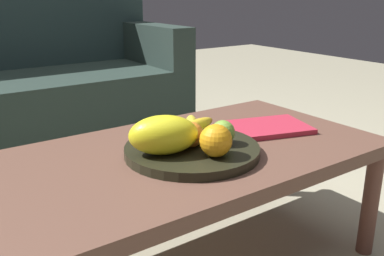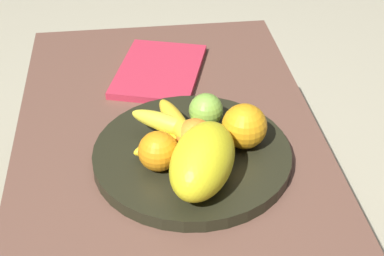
# 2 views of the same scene
# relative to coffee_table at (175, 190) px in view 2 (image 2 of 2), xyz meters

# --- Properties ---
(coffee_table) EXTENTS (1.19, 0.60, 0.38)m
(coffee_table) POSITION_rel_coffee_table_xyz_m (0.00, 0.00, 0.00)
(coffee_table) COLOR brown
(coffee_table) RESTS_ON ground_plane
(fruit_bowl) EXTENTS (0.36, 0.36, 0.03)m
(fruit_bowl) POSITION_rel_coffee_table_xyz_m (0.03, -0.04, 0.05)
(fruit_bowl) COLOR black
(fruit_bowl) RESTS_ON coffee_table
(melon_large_front) EXTENTS (0.20, 0.16, 0.10)m
(melon_large_front) POSITION_rel_coffee_table_xyz_m (-0.06, -0.04, 0.12)
(melon_large_front) COLOR yellow
(melon_large_front) RESTS_ON fruit_bowl
(orange_front) EXTENTS (0.08, 0.08, 0.08)m
(orange_front) POSITION_rel_coffee_table_xyz_m (0.04, -0.13, 0.11)
(orange_front) COLOR orange
(orange_front) RESTS_ON fruit_bowl
(orange_left) EXTENTS (0.07, 0.07, 0.07)m
(orange_left) POSITION_rel_coffee_table_xyz_m (0.03, -0.04, 0.10)
(orange_left) COLOR orange
(orange_left) RESTS_ON fruit_bowl
(orange_right) EXTENTS (0.07, 0.07, 0.07)m
(orange_right) POSITION_rel_coffee_table_xyz_m (-0.01, 0.03, 0.10)
(orange_right) COLOR orange
(orange_right) RESTS_ON fruit_bowl
(apple_front) EXTENTS (0.07, 0.07, 0.07)m
(apple_front) POSITION_rel_coffee_table_xyz_m (0.11, -0.07, 0.10)
(apple_front) COLOR #79AD3D
(apple_front) RESTS_ON fruit_bowl
(banana_bunch) EXTENTS (0.15, 0.16, 0.06)m
(banana_bunch) POSITION_rel_coffee_table_xyz_m (0.06, -0.00, 0.10)
(banana_bunch) COLOR yellow
(banana_bunch) RESTS_ON fruit_bowl
(magazine) EXTENTS (0.29, 0.25, 0.02)m
(magazine) POSITION_rel_coffee_table_xyz_m (0.35, 0.00, 0.05)
(magazine) COLOR #B92A3F
(magazine) RESTS_ON coffee_table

